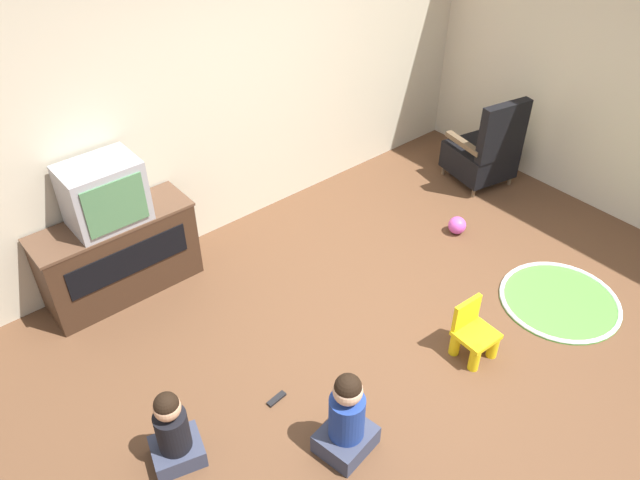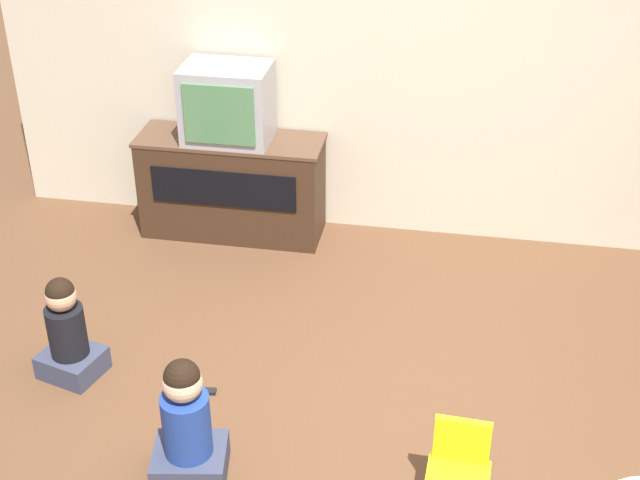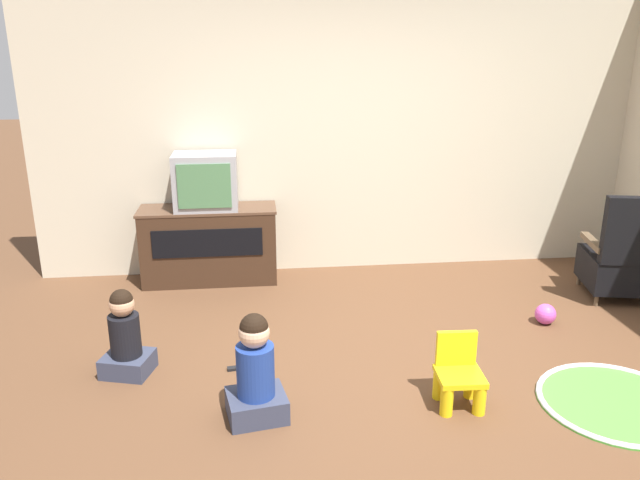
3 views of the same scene
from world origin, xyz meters
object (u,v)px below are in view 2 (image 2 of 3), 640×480
Objects in this scene: yellow_kid_chair at (457,480)px; remote_control at (202,391)px; television at (227,103)px; child_watching_left at (67,334)px; tv_cabinet at (232,184)px; child_watching_center at (187,428)px.

yellow_kid_chair reaches higher than remote_control.
television is 0.92× the size of child_watching_left.
child_watching_left is 0.79m from remote_control.
television is 2.93m from yellow_kid_chair.
child_watching_left reaches higher than yellow_kid_chair.
yellow_kid_chair is at bearing -29.26° from remote_control.
television is at bearing 89.95° from child_watching_left.
tv_cabinet reaches higher than child_watching_left.
yellow_kid_chair is 1.50m from remote_control.
television reaches higher than remote_control.
yellow_kid_chair is (1.65, -2.29, -0.78)m from television.
remote_control is (0.27, -1.71, -0.95)m from television.
child_watching_center is at bearing -80.21° from television.
remote_control is (0.27, -1.72, -0.36)m from tv_cabinet.
television is 0.83× the size of child_watching_center.
television is at bearing 90.02° from child_watching_center.
television reaches higher than yellow_kid_chair.
child_watching_center is (0.40, -2.30, -0.07)m from tv_cabinet.
yellow_kid_chair is (1.65, -2.30, -0.19)m from tv_cabinet.
yellow_kid_chair is at bearing -54.21° from television.
television is 3.67× the size of remote_control.
child_watching_left is (-0.47, -1.67, -0.70)m from television.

